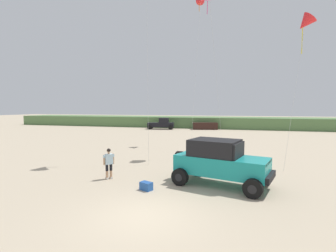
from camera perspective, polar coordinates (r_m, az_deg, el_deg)
ground_plane at (r=9.59m, az=-5.59°, el=-19.48°), size 220.00×220.00×0.00m
dune_ridge at (r=49.03m, az=14.35°, el=0.76°), size 90.00×7.72×1.99m
jeep at (r=12.82m, az=11.63°, el=-7.80°), size 5.02×3.39×2.26m
person_watching at (r=14.02m, az=-13.21°, el=-7.89°), size 0.47×0.49×1.67m
cooler_box at (r=12.13m, az=-4.94°, el=-13.35°), size 0.66×0.55×0.38m
distant_pickup at (r=44.81m, az=-1.45°, el=0.50°), size 4.86×3.09×1.98m
distant_sedan at (r=44.56m, az=8.36°, el=0.00°), size 4.48×2.64×1.20m
kite_green_box at (r=28.90m, az=7.37°, el=26.19°), size 1.10×5.45×15.26m
kite_orange_streamer at (r=21.68m, az=28.53°, el=19.72°), size 2.59×5.02×10.62m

